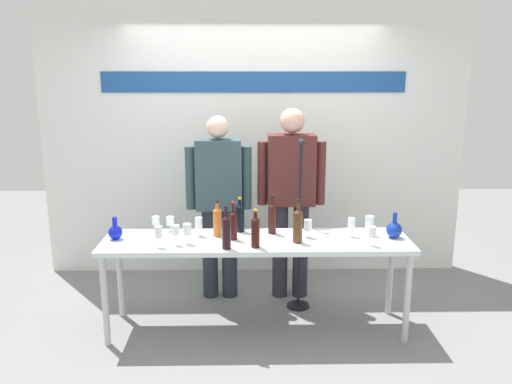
{
  "coord_description": "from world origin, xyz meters",
  "views": [
    {
      "loc": [
        -0.07,
        -3.93,
        2.09
      ],
      "look_at": [
        0.0,
        0.15,
        1.12
      ],
      "focal_mm": 36.65,
      "sensor_mm": 36.0,
      "label": 1
    }
  ],
  "objects_px": {
    "display_table": "(256,247)",
    "wine_glass_right_2": "(370,222)",
    "wine_bottle_5": "(226,231)",
    "wine_glass_left_5": "(159,233)",
    "presenter_right": "(291,191)",
    "decanter_blue_right": "(394,229)",
    "wine_bottle_4": "(233,224)",
    "wine_glass_left_3": "(187,230)",
    "microphone_stand": "(299,253)",
    "wine_glass_left_2": "(156,221)",
    "wine_glass_left_4": "(199,223)",
    "wine_bottle_3": "(298,225)",
    "wine_bottle_2": "(272,217)",
    "wine_bottle_6": "(217,221)",
    "presenter_left": "(219,197)",
    "wine_bottle_1": "(240,217)",
    "wine_bottle_0": "(255,231)",
    "wine_glass_right_0": "(372,232)",
    "wine_glass_right_1": "(308,226)",
    "wine_glass_right_3": "(351,224)",
    "decanter_blue_left": "(115,232)",
    "wine_glass_left_1": "(170,221)",
    "wine_glass_left_0": "(176,231)"
  },
  "relations": [
    {
      "from": "wine_glass_left_3",
      "to": "wine_glass_left_4",
      "type": "height_order",
      "value": "wine_glass_left_3"
    },
    {
      "from": "decanter_blue_right",
      "to": "wine_glass_left_4",
      "type": "xyz_separation_m",
      "value": [
        -1.56,
        0.07,
        0.04
      ]
    },
    {
      "from": "presenter_left",
      "to": "wine_glass_left_4",
      "type": "bearing_deg",
      "value": -104.21
    },
    {
      "from": "wine_bottle_3",
      "to": "wine_bottle_4",
      "type": "bearing_deg",
      "value": 170.99
    },
    {
      "from": "wine_bottle_0",
      "to": "wine_glass_right_0",
      "type": "bearing_deg",
      "value": 1.15
    },
    {
      "from": "wine_bottle_2",
      "to": "wine_bottle_6",
      "type": "bearing_deg",
      "value": -172.27
    },
    {
      "from": "wine_bottle_6",
      "to": "microphone_stand",
      "type": "relative_size",
      "value": 0.19
    },
    {
      "from": "decanter_blue_right",
      "to": "wine_bottle_3",
      "type": "bearing_deg",
      "value": -172.93
    },
    {
      "from": "decanter_blue_left",
      "to": "wine_glass_left_1",
      "type": "relative_size",
      "value": 1.42
    },
    {
      "from": "wine_glass_left_3",
      "to": "presenter_right",
      "type": "bearing_deg",
      "value": 40.51
    },
    {
      "from": "wine_bottle_4",
      "to": "presenter_left",
      "type": "bearing_deg",
      "value": 102.89
    },
    {
      "from": "wine_glass_right_3",
      "to": "microphone_stand",
      "type": "distance_m",
      "value": 0.62
    },
    {
      "from": "presenter_right",
      "to": "wine_bottle_0",
      "type": "relative_size",
      "value": 5.89
    },
    {
      "from": "wine_bottle_0",
      "to": "wine_bottle_5",
      "type": "relative_size",
      "value": 0.9
    },
    {
      "from": "display_table",
      "to": "wine_glass_left_5",
      "type": "relative_size",
      "value": 14.55
    },
    {
      "from": "wine_bottle_2",
      "to": "wine_glass_right_3",
      "type": "height_order",
      "value": "wine_bottle_2"
    },
    {
      "from": "wine_bottle_5",
      "to": "wine_bottle_1",
      "type": "bearing_deg",
      "value": 77.46
    },
    {
      "from": "presenter_left",
      "to": "wine_bottle_5",
      "type": "relative_size",
      "value": 5.1
    },
    {
      "from": "wine_glass_left_2",
      "to": "wine_glass_left_4",
      "type": "height_order",
      "value": "wine_glass_left_4"
    },
    {
      "from": "display_table",
      "to": "wine_glass_right_2",
      "type": "relative_size",
      "value": 14.94
    },
    {
      "from": "decanter_blue_right",
      "to": "wine_bottle_4",
      "type": "height_order",
      "value": "wine_bottle_4"
    },
    {
      "from": "display_table",
      "to": "presenter_left",
      "type": "bearing_deg",
      "value": 117.15
    },
    {
      "from": "presenter_left",
      "to": "wine_glass_right_3",
      "type": "relative_size",
      "value": 10.85
    },
    {
      "from": "wine_glass_left_5",
      "to": "presenter_right",
      "type": "bearing_deg",
      "value": 37.39
    },
    {
      "from": "presenter_right",
      "to": "wine_glass_right_2",
      "type": "distance_m",
      "value": 0.81
    },
    {
      "from": "wine_bottle_6",
      "to": "wine_glass_left_0",
      "type": "height_order",
      "value": "wine_bottle_6"
    },
    {
      "from": "presenter_left",
      "to": "wine_glass_left_5",
      "type": "height_order",
      "value": "presenter_left"
    },
    {
      "from": "display_table",
      "to": "wine_glass_left_3",
      "type": "bearing_deg",
      "value": -169.58
    },
    {
      "from": "wine_bottle_5",
      "to": "wine_glass_left_3",
      "type": "distance_m",
      "value": 0.33
    },
    {
      "from": "wine_bottle_6",
      "to": "wine_glass_left_1",
      "type": "xyz_separation_m",
      "value": [
        -0.4,
        0.12,
        -0.04
      ]
    },
    {
      "from": "wine_bottle_3",
      "to": "wine_glass_left_4",
      "type": "relative_size",
      "value": 2.22
    },
    {
      "from": "wine_bottle_2",
      "to": "decanter_blue_left",
      "type": "bearing_deg",
      "value": -173.9
    },
    {
      "from": "wine_glass_left_3",
      "to": "wine_glass_right_2",
      "type": "distance_m",
      "value": 1.46
    },
    {
      "from": "wine_glass_left_3",
      "to": "wine_bottle_1",
      "type": "bearing_deg",
      "value": 38.19
    },
    {
      "from": "microphone_stand",
      "to": "wine_glass_right_1",
      "type": "bearing_deg",
      "value": -85.12
    },
    {
      "from": "wine_glass_left_0",
      "to": "microphone_stand",
      "type": "xyz_separation_m",
      "value": [
        1.0,
        0.51,
        -0.38
      ]
    },
    {
      "from": "wine_bottle_6",
      "to": "decanter_blue_left",
      "type": "bearing_deg",
      "value": -174.81
    },
    {
      "from": "wine_bottle_1",
      "to": "microphone_stand",
      "type": "bearing_deg",
      "value": 18.17
    },
    {
      "from": "decanter_blue_right",
      "to": "wine_glass_left_1",
      "type": "distance_m",
      "value": 1.82
    },
    {
      "from": "wine_bottle_0",
      "to": "wine_bottle_2",
      "type": "xyz_separation_m",
      "value": [
        0.14,
        0.34,
        0.01
      ]
    },
    {
      "from": "presenter_right",
      "to": "wine_bottle_3",
      "type": "xyz_separation_m",
      "value": [
        -0.01,
        -0.71,
        -0.1
      ]
    },
    {
      "from": "display_table",
      "to": "wine_glass_left_4",
      "type": "bearing_deg",
      "value": 167.99
    },
    {
      "from": "wine_bottle_5",
      "to": "wine_glass_right_2",
      "type": "xyz_separation_m",
      "value": [
        1.14,
        0.3,
        -0.02
      ]
    },
    {
      "from": "microphone_stand",
      "to": "wine_glass_left_2",
      "type": "bearing_deg",
      "value": -171.63
    },
    {
      "from": "wine_bottle_2",
      "to": "wine_glass_right_1",
      "type": "xyz_separation_m",
      "value": [
        0.28,
        -0.11,
        -0.04
      ]
    },
    {
      "from": "display_table",
      "to": "wine_glass_right_2",
      "type": "bearing_deg",
      "value": 5.55
    },
    {
      "from": "wine_glass_left_5",
      "to": "wine_bottle_3",
      "type": "bearing_deg",
      "value": 5.7
    },
    {
      "from": "wine_bottle_3",
      "to": "wine_glass_right_3",
      "type": "relative_size",
      "value": 2.22
    },
    {
      "from": "wine_bottle_2",
      "to": "wine_glass_left_3",
      "type": "distance_m",
      "value": 0.71
    },
    {
      "from": "wine_glass_left_4",
      "to": "presenter_left",
      "type": "bearing_deg",
      "value": 75.79
    }
  ]
}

